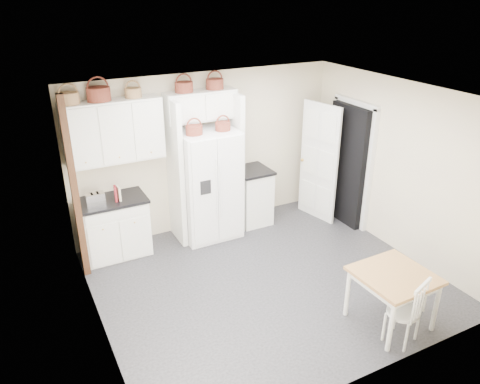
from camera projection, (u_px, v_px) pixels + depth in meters
floor at (266, 280)px, 6.59m from camera, size 4.50×4.50×0.00m
ceiling at (271, 97)px, 5.53m from camera, size 4.50×4.50×0.00m
wall_back at (206, 152)px, 7.68m from camera, size 4.50×0.00×4.50m
wall_left at (91, 236)px, 5.11m from camera, size 0.00×4.00×4.00m
wall_right at (398, 168)px, 7.00m from camera, size 0.00×4.00×4.00m
refrigerator at (208, 184)px, 7.48m from camera, size 0.92×0.74×1.78m
base_cab_left at (115, 228)px, 7.08m from camera, size 0.95×0.60×0.88m
base_cab_right at (252, 197)px, 8.07m from camera, size 0.53×0.64×0.93m
dining_table at (391, 298)px, 5.64m from camera, size 0.86×0.86×0.70m
windsor_chair at (403, 312)px, 5.33m from camera, size 0.49×0.47×0.81m
counter_left at (112, 200)px, 6.89m from camera, size 0.99×0.64×0.04m
counter_right at (252, 170)px, 7.87m from camera, size 0.57×0.68×0.04m
toaster at (95, 199)px, 6.67m from camera, size 0.26×0.16×0.18m
cookbook_red at (116, 194)px, 6.80m from camera, size 0.05×0.15×0.22m
cookbook_cream at (119, 193)px, 6.82m from camera, size 0.04×0.14×0.21m
basket_upper_a at (69, 98)px, 6.23m from camera, size 0.27×0.27×0.16m
basket_upper_b at (99, 94)px, 6.38m from camera, size 0.32×0.32×0.19m
basket_upper_c at (133, 93)px, 6.60m from camera, size 0.24×0.24×0.14m
basket_bridge_a at (184, 87)px, 6.91m from camera, size 0.27×0.27×0.15m
basket_bridge_b at (215, 84)px, 7.12m from camera, size 0.27×0.27×0.16m
basket_fridge_a at (194, 130)px, 6.90m from camera, size 0.26×0.26×0.14m
basket_fridge_b at (223, 126)px, 7.10m from camera, size 0.24×0.24×0.13m
upper_cabinet at (114, 131)px, 6.67m from camera, size 1.40×0.34×0.90m
bridge_cabinet at (200, 105)px, 7.14m from camera, size 1.12×0.34×0.45m
fridge_panel_left at (175, 173)px, 7.22m from camera, size 0.08×0.60×2.30m
fridge_panel_right at (234, 162)px, 7.65m from camera, size 0.08×0.60×2.30m
trim_post at (75, 191)px, 6.23m from camera, size 0.09×0.09×2.60m
doorway_void at (348, 165)px, 7.89m from camera, size 0.18×0.85×2.05m
door_slab at (319, 162)px, 8.01m from camera, size 0.21×0.79×2.05m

